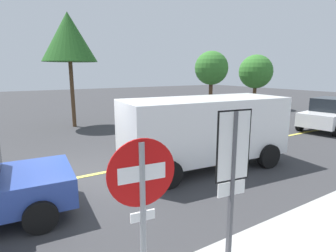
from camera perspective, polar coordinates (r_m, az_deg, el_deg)
name	(u,v)px	position (r m, az deg, el deg)	size (l,w,h in m)	color
ground_plane	(84,177)	(8.39, -17.33, -10.15)	(80.00, 80.00, 0.00)	#38383A
lane_marking_centre	(171,159)	(9.50, 0.54, -7.00)	(28.00, 0.16, 0.01)	#E0D14C
stop_sign	(143,204)	(3.07, -5.39, -16.10)	(0.76, 0.11, 2.34)	gray
speed_limit_sign	(233,164)	(3.85, 13.44, -7.89)	(0.54, 0.09, 2.52)	#4C4C51
white_van	(204,128)	(8.58, 7.59, -0.40)	(5.37, 2.68, 2.20)	white
car_white_far_lane	(330,114)	(16.44, 30.92, 2.17)	(4.19, 2.41, 1.65)	white
car_black_mid_road	(225,114)	(14.62, 11.95, 2.45)	(4.22, 2.52, 1.56)	black
tree_left_verge	(69,37)	(15.71, -20.21, 17.12)	(2.83, 2.83, 6.03)	#513823
tree_centre_verge	(211,68)	(19.72, 9.11, 11.89)	(2.35, 2.35, 4.41)	#513823
tree_right_verge	(256,72)	(23.16, 18.01, 10.80)	(2.67, 2.67, 4.32)	#513823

